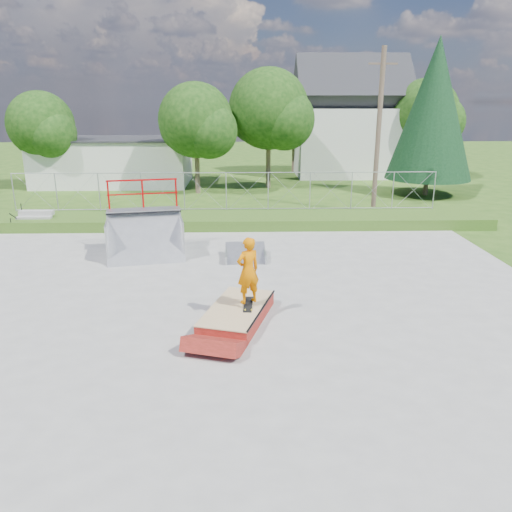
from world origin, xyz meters
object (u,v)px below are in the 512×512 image
Objects in this scene: flat_bank_ramp at (246,254)px; skater at (248,273)px; grind_box at (237,314)px; quarter_pipe at (144,221)px.

skater reaches higher than flat_bank_ramp.
skater reaches higher than grind_box.
grind_box is at bearing -94.01° from flat_bank_ramp.
skater is (3.66, -5.72, -0.03)m from quarter_pipe.
grind_box is 1.73× the size of skater.
skater is at bearing -90.92° from flat_bank_ramp.
quarter_pipe is 6.79m from skater.
quarter_pipe is 1.75× the size of flat_bank_ramp.
grind_box is 1.11× the size of quarter_pipe.
grind_box is 1.95× the size of flat_bank_ramp.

